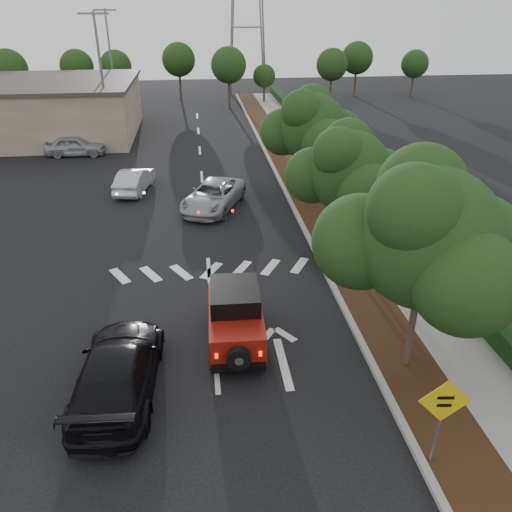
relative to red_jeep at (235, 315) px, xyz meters
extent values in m
plane|color=black|center=(-0.69, -1.34, -0.95)|extent=(120.00, 120.00, 0.00)
cube|color=#9E9B93|center=(3.91, 10.66, -0.88)|extent=(0.20, 70.00, 0.15)
cube|color=black|center=(4.91, 10.66, -0.89)|extent=(1.80, 70.00, 0.12)
cube|color=gray|center=(6.81, 10.66, -0.89)|extent=(2.00, 70.00, 0.12)
cube|color=black|center=(8.21, 10.66, -0.55)|extent=(0.80, 70.00, 0.80)
cylinder|color=black|center=(-0.67, 0.98, -0.59)|extent=(0.28, 0.73, 0.72)
cylinder|color=black|center=(0.73, 0.93, -0.59)|extent=(0.28, 0.73, 0.72)
cylinder|color=black|center=(-0.75, -1.28, -0.59)|extent=(0.28, 0.73, 0.72)
cylinder|color=black|center=(0.66, -1.33, -0.59)|extent=(0.28, 0.73, 0.72)
cube|color=maroon|center=(-0.01, -0.17, -0.10)|extent=(1.73, 3.38, 0.90)
cube|color=black|center=(0.00, 0.10, 0.64)|extent=(1.55, 1.88, 0.58)
cube|color=maroon|center=(0.04, 1.09, -0.17)|extent=(1.46, 0.98, 0.74)
cube|color=black|center=(-0.07, -1.91, -0.50)|extent=(1.54, 0.21, 0.20)
cylinder|color=black|center=(-0.07, -2.03, -0.10)|extent=(0.69, 0.22, 0.68)
cube|color=#FF190C|center=(-0.68, -1.83, -0.10)|extent=(0.09, 0.04, 0.16)
cube|color=#FF190C|center=(0.55, -1.88, -0.10)|extent=(0.09, 0.04, 0.16)
imported|color=#9A9CA1|center=(-0.19, 11.41, -0.28)|extent=(3.98, 5.37, 1.36)
imported|color=black|center=(-3.36, -1.98, -0.21)|extent=(2.36, 5.22, 1.48)
imported|color=#B2B5BA|center=(-4.49, 14.56, -0.31)|extent=(2.07, 4.09, 1.29)
imported|color=#9FA1A7|center=(-9.22, 22.40, -0.27)|extent=(4.07, 1.70, 1.38)
cylinder|color=slate|center=(4.11, -5.34, 0.29)|extent=(0.08, 0.08, 2.24)
cube|color=yellow|center=(4.11, -5.37, 1.04)|extent=(1.14, 0.16, 1.14)
cube|color=black|center=(4.11, -5.39, 1.14)|extent=(0.36, 0.05, 0.08)
cube|color=black|center=(4.11, -5.39, 0.93)|extent=(0.32, 0.05, 0.08)
cylinder|color=brown|center=(7.71, 1.19, -0.59)|extent=(0.55, 0.55, 0.52)
sphere|color=black|center=(7.71, 1.19, -0.10)|extent=(0.64, 0.64, 0.64)
imported|color=black|center=(7.71, 1.19, -0.03)|extent=(0.58, 0.51, 0.61)
camera|label=1|loc=(-0.91, -12.93, 8.75)|focal=35.00mm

